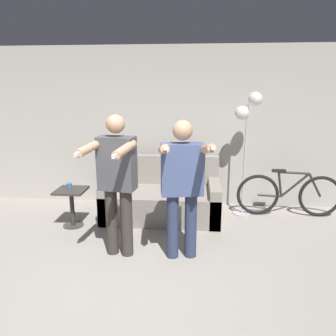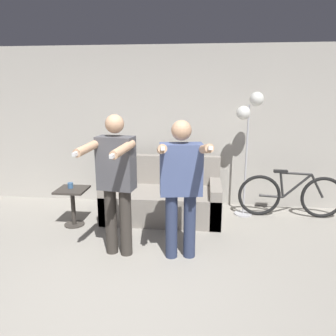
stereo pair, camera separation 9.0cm
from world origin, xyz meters
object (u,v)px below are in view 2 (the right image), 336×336
side_table (73,200)px  bicycle (291,195)px  person_left (116,177)px  cup (70,185)px  cat (193,150)px  person_right (181,180)px  floor_lamp (249,119)px  couch (163,199)px

side_table → bicycle: 3.26m
person_left → bicycle: 2.80m
person_left → cup: size_ratio=20.99×
side_table → cup: bearing=134.6°
cup → bicycle: bearing=11.3°
cat → side_table: size_ratio=0.91×
person_left → cat: 1.78m
person_left → bicycle: (2.33, 1.44, -0.61)m
person_left → cat: person_left is taller
person_right → side_table: size_ratio=2.92×
person_left → floor_lamp: bearing=49.9°
floor_lamp → side_table: (-2.49, -0.68, -1.11)m
side_table → bicycle: bicycle is taller
person_right → bicycle: bearing=33.0°
person_right → side_table: 1.86m
person_left → cup: 1.25m
person_right → floor_lamp: (0.89, 1.44, 0.56)m
person_left → cat: (0.82, 1.58, 0.03)m
couch → bicycle: size_ratio=1.10×
floor_lamp → cup: bearing=-165.7°
couch → cup: 1.38m
person_right → side_table: person_right is taller
person_left → cup: person_left is taller
person_left → floor_lamp: 2.25m
cat → bicycle: size_ratio=0.32×
cat → floor_lamp: (0.82, -0.14, 0.51)m
floor_lamp → couch: bearing=-170.6°
bicycle → side_table: bearing=-168.0°
couch → person_left: (-0.38, -1.24, 0.67)m
person_right → cat: size_ratio=3.21×
cup → bicycle: 3.29m
person_right → bicycle: 2.22m
couch → person_right: size_ratio=1.08×
side_table → cup: cup is taller
cup → side_table: bearing=-45.4°
cup → couch: bearing=19.0°
person_left → side_table: person_left is taller
person_right → cup: (-1.63, 0.80, -0.35)m
side_table → couch: bearing=20.9°
person_right → bicycle: size_ratio=1.01×
person_right → floor_lamp: floor_lamp is taller
couch → cat: (0.44, 0.34, 0.70)m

